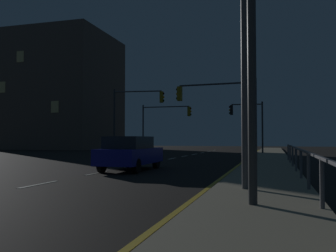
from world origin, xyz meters
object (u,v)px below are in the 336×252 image
object	(u,v)px
traffic_light_far_right	(247,117)
street_lamp_far_end	(254,9)
traffic_light_mid_right	(165,118)
traffic_light_far_left	(135,108)
traffic_light_far_center	(218,102)
building_distant	(61,93)
car	(130,153)

from	to	relation	value
traffic_light_far_right	street_lamp_far_end	distance (m)	25.94
traffic_light_mid_right	traffic_light_far_left	bearing A→B (deg)	-96.42
traffic_light_far_center	traffic_light_far_right	distance (m)	12.34
traffic_light_far_center	traffic_light_mid_right	size ratio (longest dim) A/B	1.01
building_distant	traffic_light_far_right	bearing A→B (deg)	-24.18
car	building_distant	bearing A→B (deg)	126.70
traffic_light_mid_right	traffic_light_far_left	size ratio (longest dim) A/B	0.90
traffic_light_far_left	car	bearing A→B (deg)	-69.74
traffic_light_far_right	traffic_light_far_left	xyz separation A→B (m)	(-9.02, -6.25, 0.55)
traffic_light_far_left	traffic_light_mid_right	bearing A→B (deg)	83.58
car	traffic_light_far_left	size ratio (longest dim) A/B	0.76
street_lamp_far_end	building_distant	bearing A→B (deg)	128.07
traffic_light_far_left	building_distant	bearing A→B (deg)	135.44
car	traffic_light_far_right	size ratio (longest dim) A/B	0.91
traffic_light_far_right	traffic_light_far_left	bearing A→B (deg)	-145.30
traffic_light_far_right	street_lamp_far_end	bearing A→B (deg)	-85.73
traffic_light_far_center	traffic_light_mid_right	bearing A→B (deg)	120.18
car	building_distant	size ratio (longest dim) A/B	0.26
traffic_light_far_left	street_lamp_far_end	size ratio (longest dim) A/B	0.72
traffic_light_far_left	street_lamp_far_end	distance (m)	22.46
street_lamp_far_end	building_distant	world-z (taller)	building_distant
street_lamp_far_end	traffic_light_far_center	bearing A→B (deg)	102.23
traffic_light_far_right	traffic_light_mid_right	bearing A→B (deg)	178.39
traffic_light_far_center	building_distant	xyz separation A→B (m)	(-27.24, 24.98, 4.61)
car	traffic_light_far_left	xyz separation A→B (m)	(-5.02, 13.59, 3.28)
traffic_light_mid_right	building_distant	world-z (taller)	building_distant
traffic_light_mid_right	traffic_light_far_center	bearing A→B (deg)	-59.82
car	building_distant	distance (m)	41.26
traffic_light_far_left	building_distant	world-z (taller)	building_distant
traffic_light_mid_right	street_lamp_far_end	bearing A→B (deg)	-68.59
traffic_light_far_center	traffic_light_far_left	distance (m)	10.04
traffic_light_far_center	traffic_light_far_right	world-z (taller)	traffic_light_far_center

